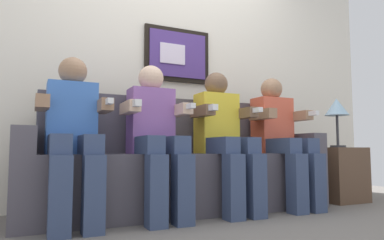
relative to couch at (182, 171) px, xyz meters
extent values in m
plane|color=#66605B|center=(0.00, -0.33, -0.31)|extent=(6.22, 6.22, 0.00)
cube|color=silver|center=(0.00, 0.44, 0.99)|extent=(4.78, 0.05, 2.60)
cube|color=black|center=(0.12, 0.40, 1.04)|extent=(0.63, 0.03, 0.50)
cube|color=#4C337F|center=(0.12, 0.38, 1.04)|extent=(0.55, 0.02, 0.42)
cube|color=silver|center=(0.06, 0.37, 1.04)|extent=(0.24, 0.02, 0.18)
cube|color=#514C56|center=(0.00, -0.04, -0.09)|extent=(2.10, 0.58, 0.45)
cube|color=#514C56|center=(0.00, 0.18, 0.36)|extent=(2.10, 0.14, 0.45)
cube|color=#514C56|center=(-1.12, -0.04, 0.00)|extent=(0.14, 0.58, 0.62)
cube|color=#514C56|center=(1.12, -0.04, 0.00)|extent=(0.14, 0.58, 0.62)
cube|color=#3F72CC|center=(-0.84, -0.05, 0.38)|extent=(0.32, 0.20, 0.48)
sphere|color=#9E7556|center=(-0.84, -0.05, 0.70)|extent=(0.19, 0.19, 0.19)
cube|color=#38476B|center=(-0.93, -0.25, 0.20)|extent=(0.12, 0.40, 0.12)
cube|color=#38476B|center=(-0.75, -0.25, 0.20)|extent=(0.12, 0.40, 0.12)
cube|color=#38476B|center=(-0.93, -0.45, -0.09)|extent=(0.12, 0.12, 0.45)
cube|color=#38476B|center=(-0.75, -0.45, -0.09)|extent=(0.12, 0.12, 0.45)
cube|color=#9E7556|center=(-1.03, -0.17, 0.46)|extent=(0.08, 0.28, 0.08)
cube|color=#9E7556|center=(-0.65, -0.17, 0.46)|extent=(0.08, 0.28, 0.08)
cube|color=white|center=(-0.65, -0.33, 0.47)|extent=(0.04, 0.13, 0.04)
cube|color=#8C59A5|center=(-0.28, -0.05, 0.38)|extent=(0.32, 0.20, 0.48)
sphere|color=beige|center=(-0.28, -0.05, 0.70)|extent=(0.19, 0.19, 0.19)
cube|color=#38476B|center=(-0.37, -0.25, 0.20)|extent=(0.12, 0.40, 0.12)
cube|color=#38476B|center=(-0.19, -0.25, 0.20)|extent=(0.12, 0.40, 0.12)
cube|color=#38476B|center=(-0.37, -0.45, -0.09)|extent=(0.12, 0.12, 0.45)
cube|color=#38476B|center=(-0.19, -0.45, -0.09)|extent=(0.12, 0.12, 0.45)
cube|color=beige|center=(-0.47, -0.17, 0.46)|extent=(0.08, 0.28, 0.08)
cube|color=beige|center=(-0.09, -0.17, 0.46)|extent=(0.08, 0.28, 0.08)
cube|color=white|center=(-0.09, -0.33, 0.47)|extent=(0.04, 0.13, 0.04)
cube|color=white|center=(-0.47, -0.33, 0.47)|extent=(0.04, 0.10, 0.04)
cube|color=yellow|center=(0.28, -0.05, 0.38)|extent=(0.32, 0.20, 0.48)
sphere|color=brown|center=(0.28, -0.05, 0.70)|extent=(0.19, 0.19, 0.19)
cube|color=#38476B|center=(0.19, -0.25, 0.20)|extent=(0.12, 0.40, 0.12)
cube|color=#38476B|center=(0.37, -0.25, 0.20)|extent=(0.12, 0.40, 0.12)
cube|color=#38476B|center=(0.19, -0.45, -0.09)|extent=(0.12, 0.12, 0.45)
cube|color=#38476B|center=(0.37, -0.45, -0.09)|extent=(0.12, 0.12, 0.45)
cube|color=brown|center=(0.09, -0.17, 0.46)|extent=(0.08, 0.28, 0.08)
cube|color=brown|center=(0.47, -0.17, 0.46)|extent=(0.08, 0.28, 0.08)
cube|color=white|center=(0.47, -0.33, 0.47)|extent=(0.04, 0.13, 0.04)
cube|color=white|center=(0.09, -0.33, 0.47)|extent=(0.04, 0.10, 0.04)
cube|color=#D8593F|center=(0.84, -0.05, 0.38)|extent=(0.32, 0.20, 0.48)
sphere|color=#9E7556|center=(0.84, -0.05, 0.70)|extent=(0.19, 0.19, 0.19)
cube|color=#38476B|center=(0.75, -0.25, 0.20)|extent=(0.12, 0.40, 0.12)
cube|color=#38476B|center=(0.93, -0.25, 0.20)|extent=(0.12, 0.40, 0.12)
cube|color=#38476B|center=(0.75, -0.45, -0.09)|extent=(0.12, 0.12, 0.45)
cube|color=#38476B|center=(0.93, -0.45, -0.09)|extent=(0.12, 0.12, 0.45)
cube|color=#9E7556|center=(0.65, -0.17, 0.46)|extent=(0.08, 0.28, 0.08)
cube|color=#9E7556|center=(1.03, -0.17, 0.46)|extent=(0.08, 0.28, 0.08)
cube|color=white|center=(1.03, -0.33, 0.47)|extent=(0.04, 0.13, 0.04)
cube|color=brown|center=(1.54, -0.11, -0.06)|extent=(0.40, 0.40, 0.50)
cylinder|color=#333338|center=(1.52, -0.15, 0.20)|extent=(0.14, 0.14, 0.02)
cylinder|color=#333338|center=(1.52, -0.15, 0.35)|extent=(0.02, 0.02, 0.28)
cone|color=#8CB2CC|center=(1.52, -0.15, 0.57)|extent=(0.22, 0.22, 0.16)
cube|color=white|center=(1.57, -0.11, 0.20)|extent=(0.04, 0.13, 0.02)
camera|label=1|loc=(-1.10, -2.52, 0.17)|focal=32.74mm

